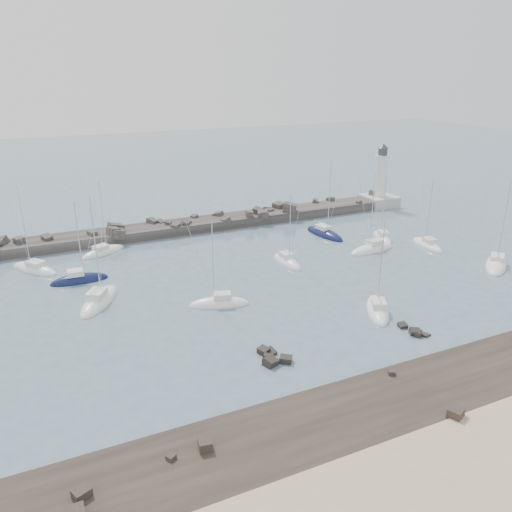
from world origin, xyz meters
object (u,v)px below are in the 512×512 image
Objects in this scene: lighthouse at (379,192)px; sailboat_12 at (382,238)px; sailboat_6 at (287,262)px; sailboat_13 at (79,280)px; sailboat_4 at (103,252)px; sailboat_8 at (325,234)px; sailboat_1 at (34,270)px; sailboat_5 at (219,304)px; sailboat_7 at (378,310)px; sailboat_10 at (427,245)px; sailboat_9 at (372,250)px; sailboat_11 at (496,265)px; sailboat_3 at (99,301)px.

sailboat_12 is at bearing -125.86° from lighthouse.
sailboat_6 is 31.70m from sailboat_13.
sailboat_8 is (39.14, -7.29, 0.02)m from sailboat_4.
sailboat_1 is 39.30m from sailboat_6.
sailboat_7 reaches higher than sailboat_5.
lighthouse is at bearing 70.05° from sailboat_10.
sailboat_1 is 1.15× the size of sailboat_6.
sailboat_1 is at bearing 164.82° from sailboat_9.
sailboat_13 is (-52.55, 2.75, 0.01)m from sailboat_12.
sailboat_8 is at bearing -149.48° from lighthouse.
sailboat_4 is 46.69m from sailboat_7.
sailboat_4 is at bearing 150.05° from sailboat_11.
sailboat_12 is at bearing 8.97° from sailboat_6.
sailboat_9 is at bearing -15.18° from sailboat_1.
sailboat_9 is at bearing 15.82° from sailboat_5.
sailboat_1 is 1.14× the size of sailboat_12.
sailboat_8 is at bearing -4.32° from sailboat_1.
sailboat_7 is at bearing -29.72° from sailboat_5.
sailboat_8 is 1.21× the size of sailboat_10.
sailboat_1 is 65.22m from sailboat_10.
sailboat_6 is at bearing -33.13° from sailboat_4.
sailboat_5 is 0.94× the size of sailboat_7.
sailboat_3 reaches higher than lighthouse.
sailboat_3 is 1.02× the size of sailboat_8.
sailboat_10 is at bearing 105.11° from sailboat_11.
lighthouse is at bearing 14.19° from sailboat_13.
sailboat_11 is 19.92m from sailboat_12.
sailboat_3 is 1.03× the size of sailboat_11.
lighthouse is 0.99× the size of sailboat_9.
lighthouse is 0.96× the size of sailboat_11.
sailboat_12 is (5.45, 4.25, -0.01)m from sailboat_9.
sailboat_9 reaches higher than sailboat_1.
sailboat_6 is 32.90m from sailboat_11.
sailboat_12 is (36.68, 13.09, -0.01)m from sailboat_5.
sailboat_8 reaches higher than sailboat_10.
lighthouse is at bearing 5.56° from sailboat_4.
sailboat_7 reaches higher than sailboat_10.
sailboat_5 is at bearing -170.97° from sailboat_10.
sailboat_6 is at bearing -20.09° from sailboat_1.
sailboat_5 reaches higher than sailboat_12.
sailboat_10 reaches higher than sailboat_5.
sailboat_7 reaches higher than sailboat_6.
sailboat_13 reaches higher than sailboat_12.
sailboat_5 is at bearing -147.48° from sailboat_6.
sailboat_11 is (-6.31, -37.93, -2.95)m from lighthouse.
sailboat_3 is 1.19× the size of sailboat_4.
lighthouse is 0.95× the size of sailboat_8.
lighthouse is 60.56m from sailboat_5.
sailboat_5 is 38.94m from sailboat_12.
sailboat_5 is (14.26, -7.41, -0.00)m from sailboat_3.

